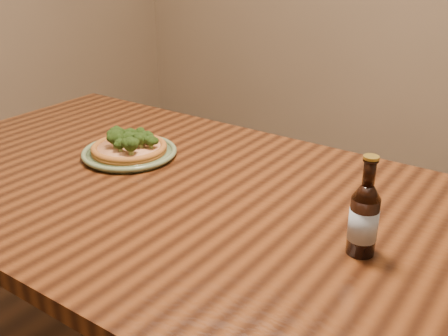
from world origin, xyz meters
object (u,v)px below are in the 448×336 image
Objects in this scene: table at (182,221)px; pizza at (129,146)px; plate at (130,153)px; beer_bottle at (364,219)px.

pizza reaches higher than table.
table is 0.27m from plate.
pizza is (-0.24, 0.07, 0.12)m from table.
pizza reaches higher than plate.
beer_bottle reaches higher than pizza.
beer_bottle is at bearing -7.85° from pizza.
plate is at bearing 168.62° from pizza.
table is 8.07× the size of beer_bottle.
table is at bearing -17.04° from pizza.
plate is at bearing 162.99° from table.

